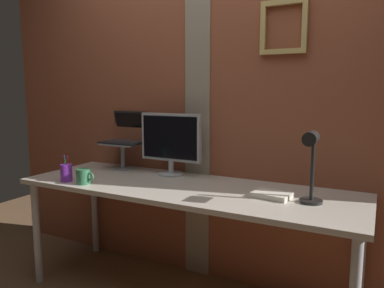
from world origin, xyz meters
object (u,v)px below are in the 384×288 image
Objects in this scene: desk_lamp at (311,159)px; coffee_mug at (84,176)px; pen_cup at (66,173)px; laptop at (128,133)px; monitor at (171,140)px.

coffee_mug is at bearing -171.76° from desk_lamp.
desk_lamp is at bearing 7.43° from pen_cup.
pen_cup is 0.15m from coffee_mug.
pen_cup is at bearing -172.57° from desk_lamp.
laptop is 0.59m from coffee_mug.
monitor is at bearing -9.08° from laptop.
desk_lamp is at bearing -15.81° from monitor.
laptop is at bearing 166.16° from desk_lamp.
laptop is 2.44× the size of coffee_mug.
pen_cup reaches higher than coffee_mug.
laptop is 0.81× the size of desk_lamp.
laptop is 1.45m from desk_lamp.
desk_lamp is (1.41, -0.35, -0.02)m from laptop.
laptop is 0.59m from pen_cup.
desk_lamp is (0.99, -0.28, -0.01)m from monitor.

